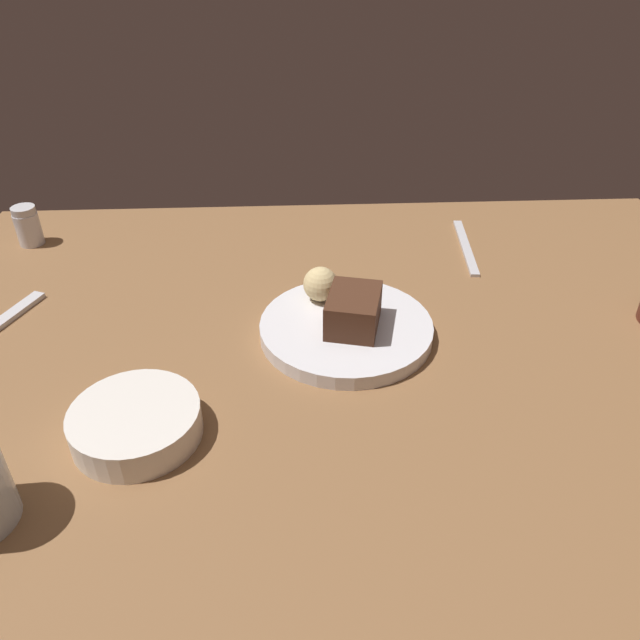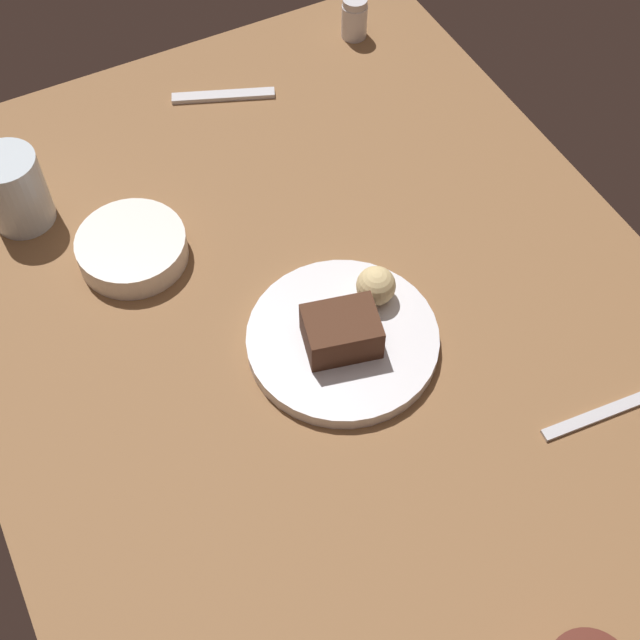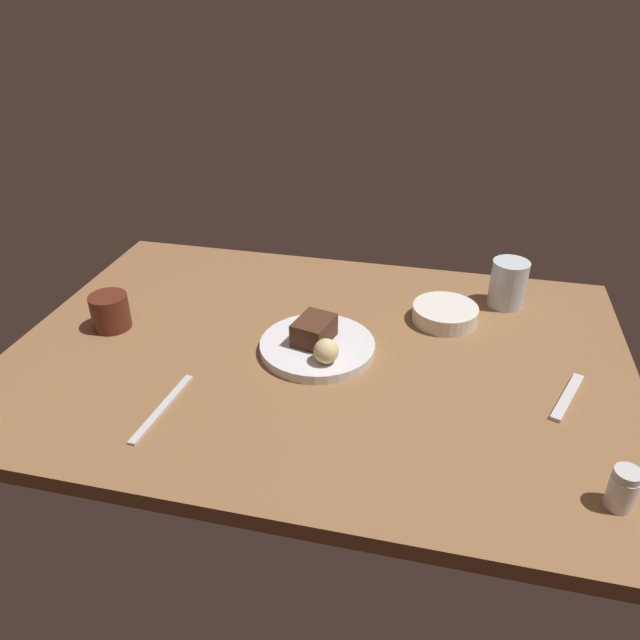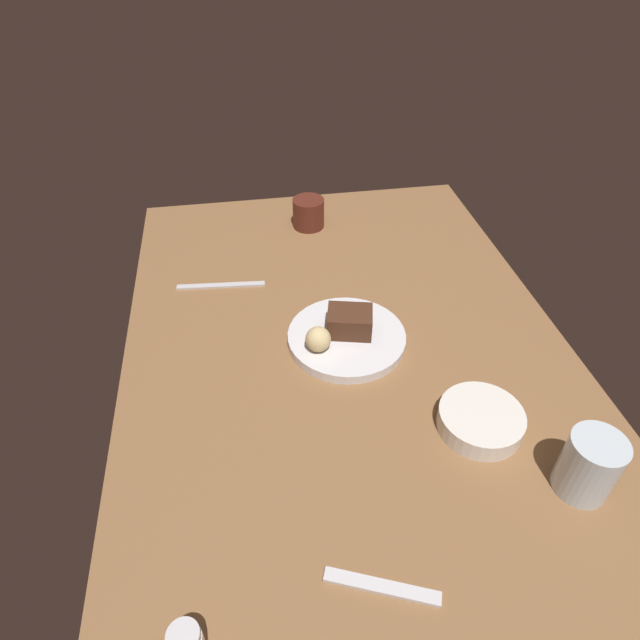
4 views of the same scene
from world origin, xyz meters
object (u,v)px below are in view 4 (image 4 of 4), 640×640
object	(u,v)px
coffee_cup	(308,213)
bread_roll	(318,339)
water_glass	(589,465)
dessert_spoon	(382,587)
butter_knife	(221,285)
chocolate_cake_slice	(350,322)
dessert_plate	(344,339)
side_bowl	(480,420)

from	to	relation	value
coffee_cup	bread_roll	bearing A→B (deg)	-6.33
bread_roll	water_glass	bearing A→B (deg)	45.05
dessert_spoon	butter_knife	xyz separation A→B (cm)	(-67.90, -18.56, -0.10)
chocolate_cake_slice	coffee_cup	distance (cm)	43.06
dessert_plate	water_glass	bearing A→B (deg)	37.70
butter_knife	bread_roll	bearing A→B (deg)	-49.85
chocolate_cake_slice	coffee_cup	world-z (taller)	coffee_cup
bread_roll	butter_knife	world-z (taller)	bread_roll
chocolate_cake_slice	bread_roll	world-z (taller)	same
bread_roll	side_bowl	size ratio (longest dim) A/B	0.34
chocolate_cake_slice	water_glass	bearing A→B (deg)	35.75
dessert_spoon	coffee_cup	bearing A→B (deg)	-70.58
dessert_plate	side_bowl	xyz separation A→B (cm)	(23.47, 17.71, 0.79)
dessert_plate	bread_roll	size ratio (longest dim) A/B	4.78
water_glass	butter_knife	size ratio (longest dim) A/B	0.55
water_glass	butter_knife	xyz separation A→B (cm)	(-58.33, -50.98, -4.97)
water_glass	chocolate_cake_slice	bearing A→B (deg)	-144.25
bread_roll	side_bowl	bearing A→B (deg)	48.31
dessert_plate	side_bowl	distance (cm)	29.41
chocolate_cake_slice	dessert_spoon	size ratio (longest dim) A/B	0.56
dessert_plate	bread_roll	world-z (taller)	bread_roll
bread_roll	water_glass	distance (cm)	47.46
dessert_plate	side_bowl	size ratio (longest dim) A/B	1.64
side_bowl	coffee_cup	distance (cm)	69.99
dessert_plate	butter_knife	xyz separation A→B (cm)	(-22.04, -22.93, -0.71)
chocolate_cake_slice	dessert_plate	bearing A→B (deg)	-46.01
dessert_plate	bread_roll	xyz separation A→B (cm)	(2.77, -5.53, 3.32)
coffee_cup	dessert_spoon	distance (cm)	90.14
water_glass	butter_knife	distance (cm)	77.63
bread_roll	side_bowl	distance (cm)	31.22
dessert_plate	dessert_spoon	size ratio (longest dim) A/B	1.51
chocolate_cake_slice	butter_knife	distance (cm)	32.15
water_glass	butter_knife	bearing A→B (deg)	-138.85
water_glass	dessert_spoon	distance (cm)	34.15
bread_roll	coffee_cup	xyz separation A→B (cm)	(-46.90, 5.20, -0.59)
bread_roll	water_glass	size ratio (longest dim) A/B	0.45
dessert_plate	water_glass	size ratio (longest dim) A/B	2.17
dessert_plate	water_glass	distance (cm)	46.07
chocolate_cake_slice	water_glass	size ratio (longest dim) A/B	0.81
side_bowl	coffee_cup	world-z (taller)	coffee_cup
water_glass	side_bowl	size ratio (longest dim) A/B	0.76
butter_knife	dessert_spoon	bearing A→B (deg)	-69.61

